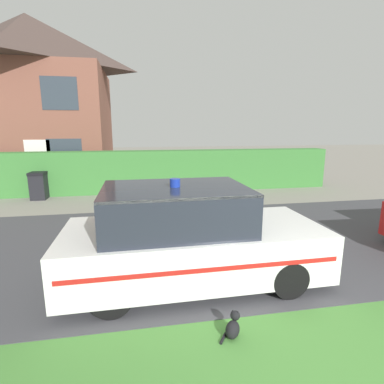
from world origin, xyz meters
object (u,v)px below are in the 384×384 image
(police_car, at_px, (189,237))
(cat, at_px, (233,327))
(house_left, at_px, (33,99))
(wheelie_bin, at_px, (39,186))

(police_car, relative_size, cat, 12.73)
(police_car, xyz_separation_m, house_left, (-5.65, 11.53, 3.16))
(police_car, bearing_deg, house_left, 115.65)
(house_left, height_order, wheelie_bin, house_left)
(police_car, height_order, cat, police_car)
(cat, distance_m, house_left, 14.84)
(police_car, xyz_separation_m, wheelie_bin, (-4.39, 6.92, -0.28))
(wheelie_bin, bearing_deg, police_car, -57.00)
(cat, distance_m, wheelie_bin, 9.66)
(wheelie_bin, bearing_deg, house_left, 105.87)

